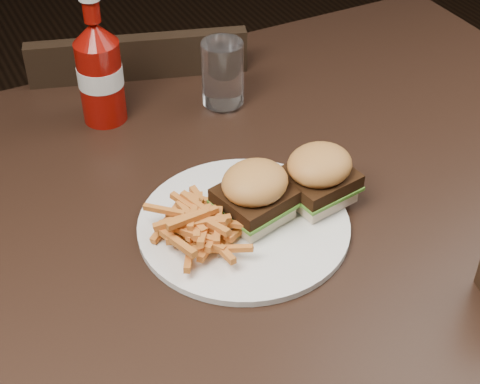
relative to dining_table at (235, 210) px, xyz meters
name	(u,v)px	position (x,y,z in m)	size (l,w,h in m)	color
dining_table	(235,210)	(0.00, 0.00, 0.00)	(1.20, 0.80, 0.04)	black
chair_far	(149,172)	(0.05, 0.50, -0.30)	(0.36, 0.36, 0.03)	black
plate	(244,225)	(-0.02, -0.06, 0.03)	(0.26, 0.26, 0.01)	white
sandwich_half_a	(254,210)	(0.00, -0.05, 0.04)	(0.07, 0.07, 0.02)	beige
sandwich_half_b	(317,192)	(0.09, -0.06, 0.04)	(0.07, 0.07, 0.02)	beige
fries_pile	(199,222)	(-0.08, -0.06, 0.05)	(0.10, 0.10, 0.04)	#C07421
ketchup_bottle	(101,83)	(-0.09, 0.25, 0.08)	(0.06, 0.06, 0.13)	maroon
tumbler	(223,73)	(0.08, 0.21, 0.08)	(0.06, 0.06, 0.10)	white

